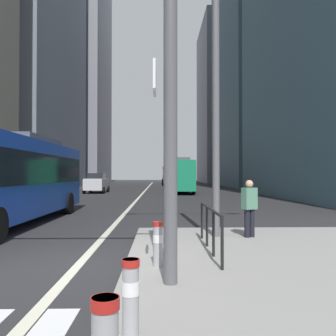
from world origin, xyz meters
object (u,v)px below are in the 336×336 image
at_px(car_oncoming_mid, 97,183).
at_px(bollard_left, 131,293).
at_px(city_bus_red_distant, 170,174).
at_px(bollard_right, 158,241).
at_px(street_lamp_post, 216,52).
at_px(city_bus_red_receding, 179,174).
at_px(car_receding_near, 172,180).
at_px(city_bus_blue_oncoming, 9,175).
at_px(car_receding_far, 178,180).
at_px(pedestrian_waiting, 249,206).
at_px(traffic_signal_gantry, 40,33).

relative_size(car_oncoming_mid, bollard_left, 5.18).
relative_size(city_bus_red_distant, bollard_right, 13.82).
distance_m(street_lamp_post, bollard_right, 5.84).
distance_m(city_bus_red_receding, car_receding_near, 13.86).
xyz_separation_m(city_bus_red_receding, car_receding_near, (-0.21, 13.83, -0.85)).
xyz_separation_m(car_oncoming_mid, bollard_right, (6.24, -28.39, -0.38)).
bearing_deg(car_oncoming_mid, bollard_right, -77.61).
xyz_separation_m(city_bus_blue_oncoming, street_lamp_post, (7.09, -3.31, 3.45)).
bearing_deg(city_bus_blue_oncoming, bollard_right, -49.54).
distance_m(car_receding_near, car_receding_far, 1.23).
bearing_deg(car_receding_far, city_bus_red_distant, 95.12).
xyz_separation_m(city_bus_red_distant, street_lamp_post, (-0.15, -49.70, 3.45)).
height_order(city_bus_blue_oncoming, city_bus_red_receding, same).
distance_m(city_bus_red_receding, bollard_left, 31.99).
relative_size(city_bus_red_receding, city_bus_red_distant, 0.94).
bearing_deg(pedestrian_waiting, city_bus_red_receding, 91.19).
distance_m(car_receding_far, street_lamp_post, 40.91).
bearing_deg(car_oncoming_mid, street_lamp_post, -72.77).
bearing_deg(car_receding_far, traffic_signal_gantry, -95.62).
distance_m(bollard_left, pedestrian_waiting, 6.45).
bearing_deg(city_bus_blue_oncoming, street_lamp_post, -25.06).
height_order(traffic_signal_gantry, bollard_right, traffic_signal_gantry).
bearing_deg(city_bus_red_distant, bollard_left, -92.07).
height_order(car_receding_near, street_lamp_post, street_lamp_post).
bearing_deg(bollard_left, city_bus_red_receding, 86.02).
relative_size(car_receding_near, traffic_signal_gantry, 0.66).
xyz_separation_m(city_bus_blue_oncoming, city_bus_red_receding, (7.44, 22.61, -0.00)).
xyz_separation_m(city_bus_red_distant, car_receding_far, (0.81, -9.03, -0.85)).
height_order(car_receding_near, bollard_right, car_receding_near).
bearing_deg(bollard_left, car_receding_far, 86.53).
distance_m(street_lamp_post, bollard_left, 7.80).
bearing_deg(street_lamp_post, city_bus_red_receding, 89.23).
height_order(street_lamp_post, bollard_left, street_lamp_post).
distance_m(city_bus_blue_oncoming, car_receding_near, 37.17).
bearing_deg(car_receding_near, city_bus_red_distant, 89.93).
height_order(city_bus_red_receding, pedestrian_waiting, city_bus_red_receding).
xyz_separation_m(car_receding_near, traffic_signal_gantry, (-3.59, -43.96, 3.13)).
height_order(car_receding_far, street_lamp_post, street_lamp_post).
relative_size(street_lamp_post, bollard_right, 9.62).
distance_m(car_receding_far, bollard_left, 46.72).
xyz_separation_m(car_oncoming_mid, car_receding_far, (8.79, 15.41, 0.00)).
height_order(car_oncoming_mid, bollard_left, car_oncoming_mid).
xyz_separation_m(car_receding_far, street_lamp_post, (-0.96, -40.67, 4.29)).
distance_m(city_bus_red_distant, car_receding_near, 9.98).
distance_m(city_bus_blue_oncoming, city_bus_red_receding, 23.81).
bearing_deg(car_receding_far, bollard_left, -93.47).
xyz_separation_m(bollard_right, pedestrian_waiting, (2.49, 2.98, 0.39)).
xyz_separation_m(city_bus_blue_oncoming, bollard_right, (5.50, -6.44, -1.22)).
bearing_deg(car_oncoming_mid, car_receding_far, 60.30).
bearing_deg(car_oncoming_mid, city_bus_blue_oncoming, -88.06).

